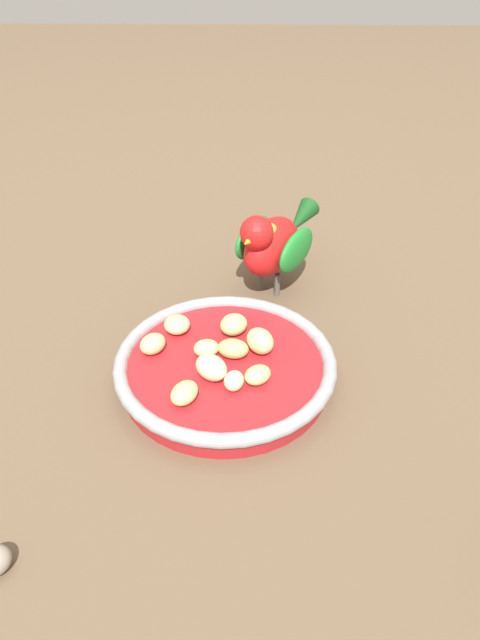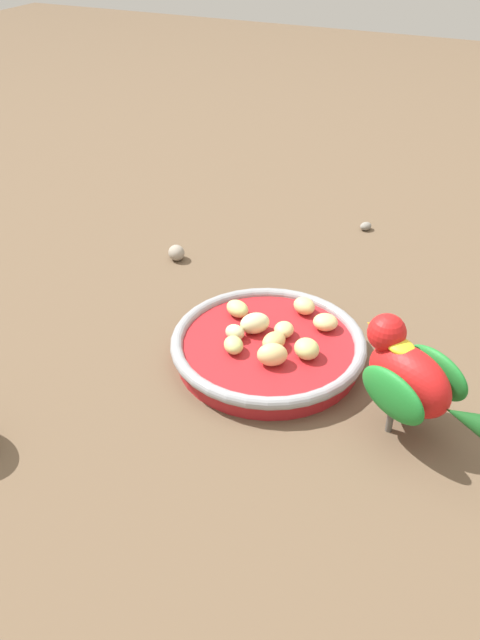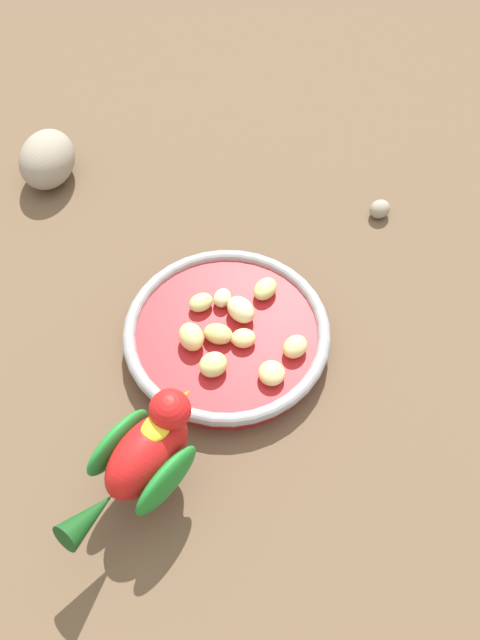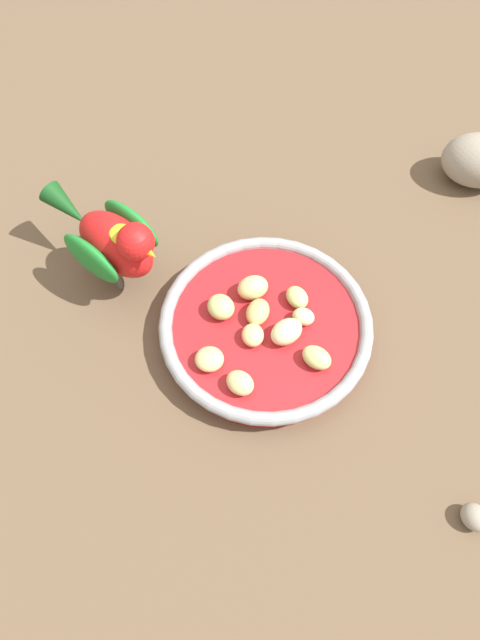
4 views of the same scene
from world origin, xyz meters
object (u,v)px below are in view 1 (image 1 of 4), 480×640
apple_piece_7 (260,341)px  apple_piece_9 (202,348)px  apple_piece_2 (177,325)px  parrot (273,242)px  feeding_bowl (225,367)px  apple_piece_1 (153,344)px  apple_piece_6 (258,375)px  apple_piece_0 (211,368)px  apple_piece_4 (233,349)px  apple_piece_3 (234,381)px  apple_piece_5 (184,393)px  apple_piece_8 (234,325)px

apple_piece_7 → apple_piece_9: apple_piece_7 is taller
apple_piece_2 → parrot: parrot is taller
feeding_bowl → apple_piece_1: 0.08m
apple_piece_6 → feeding_bowl: bearing=48.5°
apple_piece_6 → apple_piece_2: bearing=47.6°
apple_piece_0 → apple_piece_2: 0.09m
feeding_bowl → apple_piece_9: 0.03m
apple_piece_7 → parrot: (0.16, -0.02, 0.03)m
apple_piece_0 → apple_piece_2: size_ratio=1.21×
feeding_bowl → apple_piece_7: 0.05m
apple_piece_9 → apple_piece_4: bearing=-92.4°
apple_piece_0 → apple_piece_9: bearing=18.2°
apple_piece_3 → apple_piece_5: 0.05m
apple_piece_1 → apple_piece_4: size_ratio=0.92×
apple_piece_0 → apple_piece_6: (-0.01, -0.05, -0.00)m
feeding_bowl → apple_piece_2: apple_piece_2 is taller
apple_piece_9 → parrot: bearing=-25.2°
apple_piece_2 → apple_piece_5: bearing=-170.3°
apple_piece_3 → apple_piece_5: (-0.02, 0.05, 0.00)m
apple_piece_0 → apple_piece_8: size_ratio=1.16×
apple_piece_1 → apple_piece_6: size_ratio=1.06×
feeding_bowl → parrot: bearing=-16.6°
apple_piece_6 → apple_piece_8: apple_piece_8 is taller
apple_piece_5 → apple_piece_9: 0.07m
apple_piece_2 → apple_piece_3: same height
apple_piece_1 → apple_piece_3: apple_piece_1 is taller
apple_piece_9 → parrot: 0.19m
apple_piece_2 → apple_piece_7: size_ratio=0.87×
apple_piece_0 → apple_piece_1: (0.04, 0.07, -0.00)m
apple_piece_6 → apple_piece_1: bearing=67.6°
apple_piece_6 → apple_piece_9: apple_piece_6 is taller
apple_piece_2 → apple_piece_5: same height
apple_piece_7 → apple_piece_2: bearing=70.8°
apple_piece_3 → apple_piece_8: 0.09m
parrot → apple_piece_7: bearing=24.7°
apple_piece_5 → parrot: (0.24, -0.09, 0.04)m
parrot → apple_piece_2: bearing=-10.4°
apple_piece_5 → apple_piece_6: apple_piece_5 is taller
apple_piece_3 → parrot: size_ratio=0.15×
feeding_bowl → parrot: (0.18, -0.05, 0.05)m
apple_piece_5 → apple_piece_6: size_ratio=1.13×
apple_piece_6 → apple_piece_7: size_ratio=0.83×
apple_piece_1 → apple_piece_0: bearing=-122.1°
apple_piece_6 → apple_piece_9: bearing=54.7°
apple_piece_1 → apple_piece_9: bearing=-95.0°
apple_piece_0 → apple_piece_3: 0.03m
apple_piece_8 → apple_piece_9: 0.05m
apple_piece_0 → parrot: size_ratio=0.23×
apple_piece_4 → apple_piece_5: 0.08m
apple_piece_5 → apple_piece_8: size_ratio=1.03×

